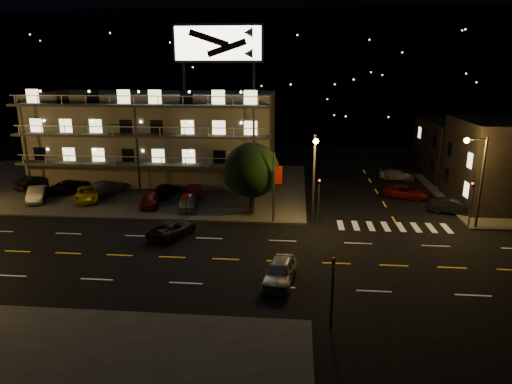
# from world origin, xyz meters

# --- Properties ---
(ground) EXTENTS (140.00, 140.00, 0.00)m
(ground) POSITION_xyz_m (0.00, 0.00, 0.00)
(ground) COLOR black
(ground) RESTS_ON ground
(curb_nw) EXTENTS (44.00, 24.00, 0.15)m
(curb_nw) POSITION_xyz_m (-14.00, 20.00, 0.07)
(curb_nw) COLOR #393936
(curb_nw) RESTS_ON ground
(curb_ne) EXTENTS (16.00, 24.00, 0.15)m
(curb_ne) POSITION_xyz_m (30.00, 20.00, 0.07)
(curb_ne) COLOR #393936
(curb_ne) RESTS_ON ground
(motel) EXTENTS (28.00, 13.80, 18.10)m
(motel) POSITION_xyz_m (-9.94, 23.88, 5.34)
(motel) COLOR gray
(motel) RESTS_ON ground
(side_bldg_back) EXTENTS (14.06, 12.00, 7.00)m
(side_bldg_back) POSITION_xyz_m (29.99, 28.00, 3.50)
(side_bldg_back) COLOR black
(side_bldg_back) RESTS_ON ground
(hill_backdrop) EXTENTS (120.00, 25.00, 24.00)m
(hill_backdrop) POSITION_xyz_m (-5.94, 68.78, 11.55)
(hill_backdrop) COLOR black
(hill_backdrop) RESTS_ON ground
(streetlight_nc) EXTENTS (0.44, 1.92, 8.00)m
(streetlight_nc) POSITION_xyz_m (8.50, 7.94, 4.96)
(streetlight_nc) COLOR #2D2D30
(streetlight_nc) RESTS_ON ground
(streetlight_ne) EXTENTS (1.92, 0.44, 8.00)m
(streetlight_ne) POSITION_xyz_m (22.14, 8.30, 4.96)
(streetlight_ne) COLOR #2D2D30
(streetlight_ne) RESTS_ON ground
(signal_nw) EXTENTS (0.20, 0.27, 4.60)m
(signal_nw) POSITION_xyz_m (9.00, 8.50, 2.57)
(signal_nw) COLOR #2D2D30
(signal_nw) RESTS_ON ground
(signal_sw) EXTENTS (0.20, 0.27, 4.60)m
(signal_sw) POSITION_xyz_m (9.00, -8.50, 2.57)
(signal_sw) COLOR #2D2D30
(signal_sw) RESTS_ON ground
(signal_ne) EXTENTS (0.27, 0.20, 4.60)m
(signal_ne) POSITION_xyz_m (22.00, 8.50, 2.57)
(signal_ne) COLOR #2D2D30
(signal_ne) RESTS_ON ground
(banner_north) EXTENTS (0.83, 0.16, 6.40)m
(banner_north) POSITION_xyz_m (5.09, 8.40, 3.43)
(banner_north) COLOR #2D2D30
(banner_north) RESTS_ON ground
(stop_sign) EXTENTS (0.91, 0.11, 2.61)m
(stop_sign) POSITION_xyz_m (-3.00, 8.57, 1.71)
(stop_sign) COLOR #2D2D30
(stop_sign) RESTS_ON ground
(tree) EXTENTS (5.33, 5.13, 6.71)m
(tree) POSITION_xyz_m (2.82, 10.51, 4.14)
(tree) COLOR black
(tree) RESTS_ON curb_nw
(lot_car_0) EXTENTS (3.01, 4.70, 1.49)m
(lot_car_0) POSITION_xyz_m (-19.51, 12.62, 0.90)
(lot_car_0) COLOR black
(lot_car_0) RESTS_ON curb_nw
(lot_car_1) EXTENTS (3.13, 4.72, 1.47)m
(lot_car_1) POSITION_xyz_m (-19.57, 12.43, 0.88)
(lot_car_1) COLOR #939498
(lot_car_1) RESTS_ON curb_nw
(lot_car_2) EXTENTS (3.85, 5.46, 1.38)m
(lot_car_2) POSITION_xyz_m (-14.49, 13.13, 0.84)
(lot_car_2) COLOR yellow
(lot_car_2) RESTS_ON curb_nw
(lot_car_3) EXTENTS (2.54, 4.56, 1.25)m
(lot_car_3) POSITION_xyz_m (-7.43, 11.88, 0.78)
(lot_car_3) COLOR #620F0E
(lot_car_3) RESTS_ON curb_nw
(lot_car_4) EXTENTS (2.29, 4.32, 1.40)m
(lot_car_4) POSITION_xyz_m (-3.49, 11.19, 0.85)
(lot_car_4) COLOR #939498
(lot_car_4) RESTS_ON curb_nw
(lot_car_5) EXTENTS (2.90, 4.75, 1.48)m
(lot_car_5) POSITION_xyz_m (-22.53, 17.15, 0.89)
(lot_car_5) COLOR black
(lot_car_5) RESTS_ON curb_nw
(lot_car_6) EXTENTS (3.47, 5.18, 1.32)m
(lot_car_6) POSITION_xyz_m (-17.93, 16.45, 0.81)
(lot_car_6) COLOR black
(lot_car_6) RESTS_ON curb_nw
(lot_car_7) EXTENTS (3.78, 5.62, 1.51)m
(lot_car_7) POSITION_xyz_m (-13.54, 15.69, 0.91)
(lot_car_7) COLOR #939498
(lot_car_7) RESTS_ON curb_nw
(lot_car_8) EXTENTS (2.53, 4.44, 1.42)m
(lot_car_8) POSITION_xyz_m (-6.86, 15.46, 0.86)
(lot_car_8) COLOR black
(lot_car_8) RESTS_ON curb_nw
(lot_car_9) EXTENTS (2.39, 4.35, 1.36)m
(lot_car_9) POSITION_xyz_m (-3.84, 15.62, 0.83)
(lot_car_9) COLOR #620F0E
(lot_car_9) RESTS_ON curb_nw
(side_car_0) EXTENTS (4.55, 2.78, 1.42)m
(side_car_0) POSITION_xyz_m (21.91, 12.51, 0.71)
(side_car_0) COLOR black
(side_car_0) RESTS_ON ground
(side_car_1) EXTENTS (5.20, 3.73, 1.31)m
(side_car_1) POSITION_xyz_m (18.62, 17.59, 0.66)
(side_car_1) COLOR #620F0E
(side_car_1) RESTS_ON ground
(side_car_2) EXTENTS (4.45, 2.25, 1.24)m
(side_car_2) POSITION_xyz_m (19.34, 25.79, 0.62)
(side_car_2) COLOR #939498
(side_car_2) RESTS_ON ground
(side_car_3) EXTENTS (4.33, 2.96, 1.37)m
(side_car_3) POSITION_xyz_m (21.83, 29.85, 0.68)
(side_car_3) COLOR black
(side_car_3) RESTS_ON ground
(road_car_east) EXTENTS (2.40, 4.70, 1.53)m
(road_car_east) POSITION_xyz_m (6.07, -3.34, 0.77)
(road_car_east) COLOR #939498
(road_car_east) RESTS_ON ground
(road_car_west) EXTENTS (3.82, 5.11, 1.29)m
(road_car_west) POSITION_xyz_m (-3.11, 4.20, 0.65)
(road_car_west) COLOR black
(road_car_west) RESTS_ON ground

